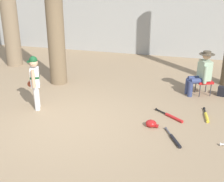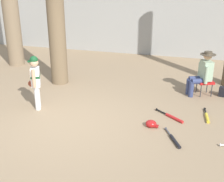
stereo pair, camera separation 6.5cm
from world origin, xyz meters
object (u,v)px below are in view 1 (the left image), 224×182
at_px(batting_helmet_red, 151,124).
at_px(tree_far_left, 8,3).
at_px(young_ballplayer, 35,79).
at_px(bat_black_composite, 174,139).
at_px(tree_near_player, 54,10).
at_px(seated_spectator, 201,72).
at_px(bat_yellow_trainer, 206,116).
at_px(bat_red_barrel, 172,117).
at_px(folding_stool, 204,82).

bearing_deg(batting_helmet_red, tree_far_left, 148.85).
xyz_separation_m(young_ballplayer, bat_black_composite, (3.35, -0.62, -0.71)).
relative_size(young_ballplayer, batting_helmet_red, 4.68).
xyz_separation_m(tree_near_player, batting_helmet_red, (3.14, -2.01, -2.08)).
distance_m(seated_spectator, bat_yellow_trainer, 1.56).
bearing_deg(bat_red_barrel, seated_spectator, 71.29).
bearing_deg(batting_helmet_red, seated_spectator, 66.57).
xyz_separation_m(folding_stool, batting_helmet_red, (-1.04, -2.24, -0.30)).
bearing_deg(tree_far_left, bat_black_composite, -32.12).
distance_m(folding_stool, batting_helmet_red, 2.49).
bearing_deg(batting_helmet_red, tree_near_player, 147.32).
relative_size(bat_black_composite, batting_helmet_red, 2.50).
bearing_deg(bat_black_composite, bat_yellow_trainer, 63.87).
relative_size(seated_spectator, batting_helmet_red, 4.31).
bearing_deg(young_ballplayer, tree_near_player, 99.86).
distance_m(seated_spectator, batting_helmet_red, 2.47).
height_order(tree_near_player, batting_helmet_red, tree_near_player).
xyz_separation_m(bat_red_barrel, batting_helmet_red, (-0.39, -0.54, 0.04)).
bearing_deg(tree_near_player, tree_far_left, 150.91).
height_order(folding_stool, bat_red_barrel, folding_stool).
bearing_deg(tree_far_left, seated_spectator, -10.08).
relative_size(tree_near_player, bat_black_composite, 7.28).
distance_m(tree_far_left, bat_black_composite, 7.50).
distance_m(young_ballplayer, seated_spectator, 4.29).
bearing_deg(tree_near_player, bat_yellow_trainer, -16.11).
distance_m(tree_far_left, batting_helmet_red, 6.82).
bearing_deg(bat_black_composite, folding_stool, 79.25).
xyz_separation_m(folding_stool, bat_black_composite, (-0.51, -2.70, -0.33)).
height_order(tree_far_left, batting_helmet_red, tree_far_left).
xyz_separation_m(tree_near_player, seated_spectator, (4.09, 0.19, -1.51)).
distance_m(bat_black_composite, batting_helmet_red, 0.71).
relative_size(tree_near_player, tree_far_left, 0.98).
bearing_deg(folding_stool, tree_far_left, 170.39).
xyz_separation_m(folding_stool, seated_spectator, (-0.09, -0.04, 0.28)).
relative_size(bat_red_barrel, batting_helmet_red, 2.49).
height_order(young_ballplayer, seated_spectator, young_ballplayer).
xyz_separation_m(tree_far_left, bat_red_barrel, (5.94, -2.82, -2.15)).
xyz_separation_m(seated_spectator, batting_helmet_red, (-0.95, -2.20, -0.57)).
bearing_deg(bat_yellow_trainer, tree_far_left, 158.92).
distance_m(bat_yellow_trainer, bat_red_barrel, 0.79).
relative_size(bat_yellow_trainer, bat_black_composite, 1.05).
bearing_deg(tree_far_left, tree_near_player, -29.09).
bearing_deg(bat_black_composite, bat_red_barrel, 98.07).
height_order(tree_near_player, seated_spectator, tree_near_player).
bearing_deg(young_ballplayer, folding_stool, 28.30).
relative_size(folding_stool, batting_helmet_red, 1.89).
bearing_deg(bat_black_composite, seated_spectator, 80.99).
relative_size(tree_near_player, young_ballplayer, 3.89).
bearing_deg(young_ballplayer, bat_red_barrel, 6.65).
relative_size(young_ballplayer, tree_far_left, 0.25).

